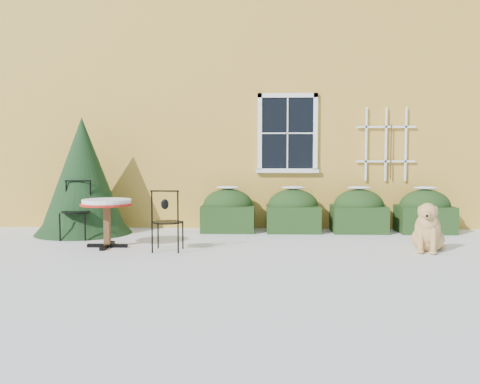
{
  "coord_description": "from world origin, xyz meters",
  "views": [
    {
      "loc": [
        0.35,
        -8.08,
        1.54
      ],
      "look_at": [
        0.0,
        1.0,
        0.9
      ],
      "focal_mm": 40.0,
      "sensor_mm": 36.0,
      "label": 1
    }
  ],
  "objects_px": {
    "evergreen_shrub": "(83,187)",
    "bistro_table": "(107,207)",
    "patio_chair_near": "(167,221)",
    "dog": "(428,231)",
    "patio_chair_far": "(76,210)"
  },
  "relations": [
    {
      "from": "bistro_table",
      "to": "patio_chair_far",
      "type": "xyz_separation_m",
      "value": [
        -0.82,
        0.89,
        -0.13
      ]
    },
    {
      "from": "evergreen_shrub",
      "to": "dog",
      "type": "xyz_separation_m",
      "value": [
        6.09,
        -1.73,
        -0.58
      ]
    },
    {
      "from": "bistro_table",
      "to": "patio_chair_near",
      "type": "xyz_separation_m",
      "value": [
        1.06,
        -0.32,
        -0.17
      ]
    },
    {
      "from": "patio_chair_near",
      "to": "bistro_table",
      "type": "bearing_deg",
      "value": -15.0
    },
    {
      "from": "bistro_table",
      "to": "dog",
      "type": "bearing_deg",
      "value": -2.19
    },
    {
      "from": "dog",
      "to": "patio_chair_near",
      "type": "bearing_deg",
      "value": -158.67
    },
    {
      "from": "bistro_table",
      "to": "patio_chair_far",
      "type": "distance_m",
      "value": 1.22
    },
    {
      "from": "evergreen_shrub",
      "to": "bistro_table",
      "type": "height_order",
      "value": "evergreen_shrub"
    },
    {
      "from": "evergreen_shrub",
      "to": "bistro_table",
      "type": "xyz_separation_m",
      "value": [
        0.91,
        -1.53,
        -0.24
      ]
    },
    {
      "from": "patio_chair_near",
      "to": "patio_chair_far",
      "type": "relative_size",
      "value": 0.92
    },
    {
      "from": "patio_chair_near",
      "to": "dog",
      "type": "height_order",
      "value": "patio_chair_near"
    },
    {
      "from": "patio_chair_far",
      "to": "dog",
      "type": "relative_size",
      "value": 1.23
    },
    {
      "from": "evergreen_shrub",
      "to": "patio_chair_far",
      "type": "height_order",
      "value": "evergreen_shrub"
    },
    {
      "from": "bistro_table",
      "to": "patio_chair_near",
      "type": "relative_size",
      "value": 0.87
    },
    {
      "from": "evergreen_shrub",
      "to": "bistro_table",
      "type": "relative_size",
      "value": 2.61
    }
  ]
}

